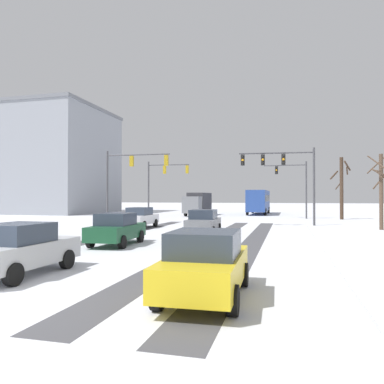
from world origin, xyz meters
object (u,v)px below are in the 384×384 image
object	(u,v)px
box_truck_delivery	(198,203)
bare_tree_sidewalk_far	(342,186)
traffic_signal_far_left	(162,178)
car_silver_fourth	(20,249)
car_yellow_cab_fifth	(206,264)
car_white_lead	(140,217)
traffic_signal_near_left	(129,172)
traffic_signal_far_right	(295,180)
office_building_far_left_block	(46,161)
bare_tree_sidewalk_mid	(381,188)
traffic_signal_near_right	(283,169)
bus_oncoming	(259,200)
car_dark_green_third	(117,229)
car_grey_second	(204,222)

from	to	relation	value
box_truck_delivery	bare_tree_sidewalk_far	bearing A→B (deg)	-15.24
box_truck_delivery	traffic_signal_far_left	bearing A→B (deg)	-105.52
car_silver_fourth	box_truck_delivery	size ratio (longest dim) A/B	0.55
car_silver_fourth	car_yellow_cab_fifth	xyz separation A→B (m)	(6.13, -1.02, 0.00)
car_white_lead	car_yellow_cab_fifth	distance (m)	20.73
traffic_signal_near_left	car_silver_fourth	xyz separation A→B (m)	(5.26, -19.78, -3.82)
traffic_signal_far_right	office_building_far_left_block	size ratio (longest dim) A/B	0.35
car_yellow_cab_fifth	bare_tree_sidewalk_far	distance (m)	35.18
bare_tree_sidewalk_far	office_building_far_left_block	distance (m)	43.62
box_truck_delivery	bare_tree_sidewalk_mid	xyz separation A→B (m)	(18.29, -17.60, 1.51)
traffic_signal_far_left	traffic_signal_near_right	xyz separation A→B (m)	(13.42, -8.33, 0.20)
traffic_signal_near_left	bare_tree_sidewalk_far	world-z (taller)	bare_tree_sidewalk_far
bus_oncoming	office_building_far_left_block	bearing A→B (deg)	-174.96
car_dark_green_third	bare_tree_sidewalk_far	size ratio (longest dim) A/B	0.62
car_yellow_cab_fifth	traffic_signal_far_left	bearing A→B (deg)	110.84
traffic_signal_far_left	traffic_signal_near_left	bearing A→B (deg)	-87.92
traffic_signal_far_left	car_dark_green_third	size ratio (longest dim) A/B	1.55
traffic_signal_far_right	car_grey_second	size ratio (longest dim) A/B	1.57
office_building_far_left_block	bus_oncoming	bearing A→B (deg)	5.04
traffic_signal_far_left	office_building_far_left_block	xyz separation A→B (m)	(-23.19, 10.97, 3.53)
traffic_signal_far_right	bare_tree_sidewalk_mid	xyz separation A→B (m)	(5.91, -13.48, -1.20)
traffic_signal_near_right	office_building_far_left_block	bearing A→B (deg)	152.22
traffic_signal_near_left	traffic_signal_far_right	size ratio (longest dim) A/B	1.00
car_dark_green_third	bare_tree_sidewalk_mid	world-z (taller)	bare_tree_sidewalk_mid
traffic_signal_far_left	car_yellow_cab_fifth	world-z (taller)	traffic_signal_far_left
bus_oncoming	traffic_signal_far_left	bearing A→B (deg)	-125.26
traffic_signal_near_left	office_building_far_left_block	bearing A→B (deg)	138.23
car_dark_green_third	bare_tree_sidewalk_far	bearing A→B (deg)	61.12
car_white_lead	bus_oncoming	size ratio (longest dim) A/B	0.37
car_silver_fourth	bare_tree_sidewalk_far	bearing A→B (deg)	67.28
traffic_signal_far_left	traffic_signal_far_right	bearing A→B (deg)	15.02
traffic_signal_near_right	traffic_signal_far_right	world-z (taller)	same
traffic_signal_far_left	traffic_signal_far_right	world-z (taller)	same
car_grey_second	car_silver_fourth	distance (m)	13.91
bare_tree_sidewalk_mid	traffic_signal_far_left	bearing A→B (deg)	155.01
traffic_signal_near_left	car_dark_green_third	xyz separation A→B (m)	(4.93, -12.39, -3.82)
car_white_lead	car_yellow_cab_fifth	world-z (taller)	same
car_yellow_cab_fifth	traffic_signal_near_right	bearing A→B (deg)	85.77
bare_tree_sidewalk_far	car_dark_green_third	bearing A→B (deg)	-118.88
car_dark_green_third	box_truck_delivery	distance (m)	30.66
car_white_lead	car_grey_second	size ratio (longest dim) A/B	0.99
traffic_signal_far_left	box_truck_delivery	bearing A→B (deg)	74.48
traffic_signal_far_right	car_dark_green_third	distance (m)	28.20
car_yellow_cab_fifth	bare_tree_sidewalk_mid	world-z (taller)	bare_tree_sidewalk_mid
traffic_signal_near_left	car_grey_second	distance (m)	10.84
car_dark_green_third	bare_tree_sidewalk_far	distance (m)	29.58
box_truck_delivery	bare_tree_sidewalk_mid	world-z (taller)	bare_tree_sidewalk_mid
traffic_signal_near_right	bare_tree_sidewalk_mid	world-z (taller)	traffic_signal_near_right
traffic_signal_near_right	box_truck_delivery	xyz separation A→B (m)	(-11.19, 16.36, -3.16)
car_grey_second	car_dark_green_third	distance (m)	6.97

